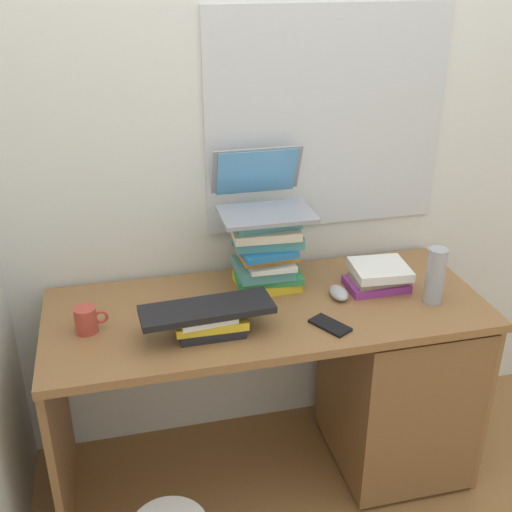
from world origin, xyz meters
The scene contains 12 objects.
ground_plane centered at (0.00, 0.00, 0.00)m, with size 6.00×6.00×0.00m, color olive.
wall_back centered at (0.00, 0.35, 1.30)m, with size 6.00×0.06×2.60m.
desk centered at (0.39, -0.02, 0.41)m, with size 1.51×0.61×0.75m.
book_stack_tall centered at (0.03, 0.14, 0.88)m, with size 0.26×0.22×0.28m.
book_stack_keyboard_riser centered at (-0.22, -0.12, 0.78)m, with size 0.23×0.15×0.08m.
book_stack_side centered at (0.42, 0.04, 0.79)m, with size 0.22×0.19×0.09m.
laptop centered at (0.03, 0.20, 1.07)m, with size 0.32×0.30×0.21m.
keyboard centered at (-0.23, -0.12, 0.84)m, with size 0.42×0.14×0.02m, color black.
computer_mouse centered at (0.26, 0.00, 0.76)m, with size 0.06×0.10×0.04m, color #A5A8AD.
mug centered at (-0.60, -0.02, 0.79)m, with size 0.11×0.07×0.09m.
water_bottle centered at (0.57, -0.10, 0.85)m, with size 0.06×0.06×0.20m, color #999EA5.
cell_phone centered at (0.17, -0.18, 0.75)m, with size 0.07×0.14×0.01m, color black.
Camera 1 is at (-0.48, -1.83, 1.85)m, focal length 44.40 mm.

